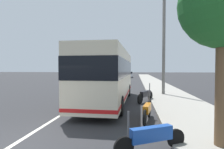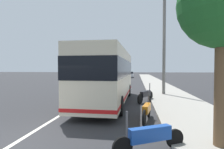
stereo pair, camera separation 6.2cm
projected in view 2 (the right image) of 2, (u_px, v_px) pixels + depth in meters
The scene contains 11 objects.
ground_plane at pixel (12, 145), 5.72m from camera, with size 220.00×220.00×0.00m, color #2D2D30.
sidewalk_curb at pixel (172, 97), 14.76m from camera, with size 110.00×3.60×0.14m, color #9E998E.
lane_divider_line at pixel (91, 96), 15.63m from camera, with size 110.00×0.16×0.01m, color silver.
coach_bus at pixel (109, 74), 12.67m from camera, with size 10.40×2.75×3.51m.
motorcycle_far_end at pixel (150, 136), 5.18m from camera, with size 1.16×2.03×1.24m.
motorcycle_by_tree at pixel (147, 110), 8.31m from camera, with size 2.13×0.49×1.29m.
motorcycle_mid_row at pixel (146, 95), 13.06m from camera, with size 2.10×1.16×1.29m.
car_side_street at pixel (130, 75), 48.85m from camera, with size 4.24×2.11×1.50m.
car_behind_bus at pixel (103, 77), 34.91m from camera, with size 4.38×1.94×1.56m.
roadside_tree_near_camera at pixel (224, 6), 5.22m from camera, with size 2.59×2.59×5.52m.
utility_pole at pixel (164, 46), 16.07m from camera, with size 0.26×0.26×8.56m, color slate.
Camera 2 is at (-5.19, -3.81, 2.37)m, focal length 29.81 mm.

